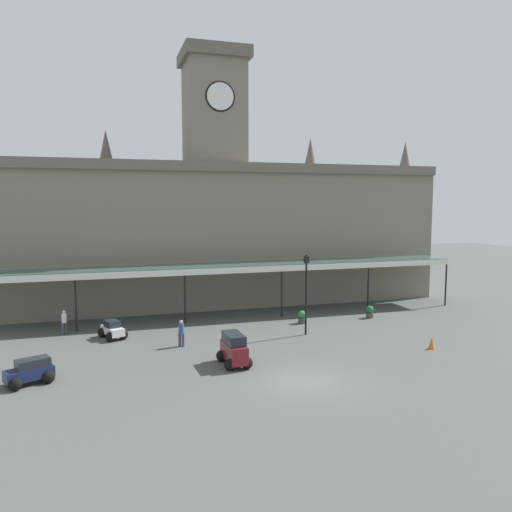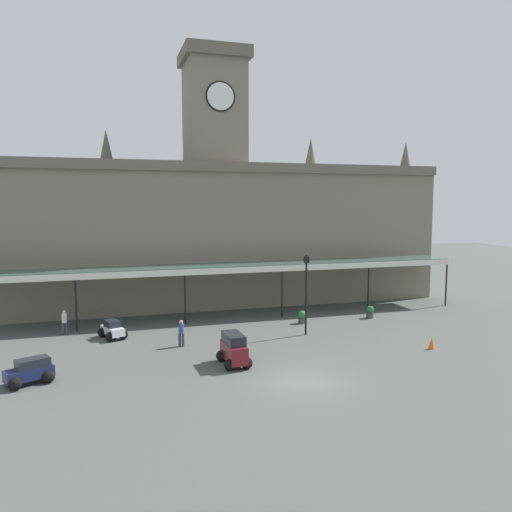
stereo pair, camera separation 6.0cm
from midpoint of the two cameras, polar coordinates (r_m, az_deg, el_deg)
ground_plane at (r=26.06m, az=5.37°, el=-14.05°), size 140.00×140.00×0.00m
station_building at (r=44.25m, az=-4.74°, el=3.44°), size 40.08×6.70×21.79m
entrance_canopy at (r=39.10m, az=-2.97°, el=-1.18°), size 38.17×3.26×4.15m
car_navy_estate at (r=27.80m, az=-24.43°, el=-12.04°), size 2.42×2.10×1.27m
car_maroon_van at (r=28.18m, az=-2.59°, el=-10.73°), size 1.66×2.44×1.77m
car_white_sedan at (r=34.84m, az=-16.08°, el=-8.19°), size 1.95×2.23×1.19m
pedestrian_crossing_forecourt at (r=36.76m, az=-21.06°, el=-6.96°), size 0.38×0.34×1.67m
pedestrian_beside_cars at (r=31.91m, az=-8.57°, el=-8.58°), size 0.36×0.34×1.67m
victorian_lamppost at (r=33.95m, az=5.69°, el=-3.39°), size 0.30×0.30×5.50m
traffic_cone at (r=32.99m, az=19.33°, el=-9.36°), size 0.40×0.40×0.72m
planter_forecourt_centre at (r=40.18m, az=12.79°, el=-6.22°), size 0.60×0.60×0.96m
planter_near_kerb at (r=37.66m, az=5.21°, el=-6.92°), size 0.60×0.60×0.96m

